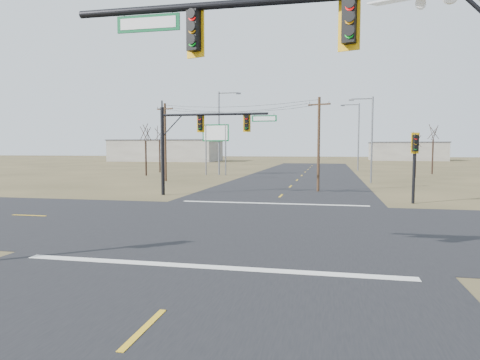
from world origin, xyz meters
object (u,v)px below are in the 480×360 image
(mast_arm_near, at_px, (369,61))
(bare_tree_d, at_px, (433,132))
(utility_pole_near, at_px, (319,142))
(bare_tree_c, at_px, (416,139))
(bare_tree_b, at_px, (159,133))
(streetlight_c, at_px, (221,128))
(highway_sign, at_px, (216,140))
(pedestal_signal_ne, at_px, (415,152))
(bare_tree_a, at_px, (145,132))
(streetlight_b, at_px, (357,133))
(streetlight_a, at_px, (370,135))
(utility_pole_far, at_px, (165,141))
(mast_arm_far, at_px, (201,131))

(mast_arm_near, xyz_separation_m, bare_tree_d, (12.85, 51.66, 0.06))
(utility_pole_near, bearing_deg, bare_tree_c, 60.50)
(bare_tree_b, bearing_deg, mast_arm_near, -62.06)
(streetlight_c, bearing_deg, highway_sign, 178.90)
(pedestal_signal_ne, distance_m, bare_tree_c, 26.60)
(mast_arm_near, distance_m, utility_pole_near, 24.65)
(streetlight_c, xyz_separation_m, bare_tree_a, (-9.23, -3.08, -0.50))
(streetlight_b, bearing_deg, bare_tree_d, -59.42)
(streetlight_b, distance_m, bare_tree_c, 15.57)
(bare_tree_c, bearing_deg, mast_arm_near, -101.86)
(pedestal_signal_ne, xyz_separation_m, streetlight_a, (-1.37, 16.26, 1.58))
(pedestal_signal_ne, height_order, highway_sign, highway_sign)
(streetlight_c, height_order, bare_tree_d, streetlight_c)
(pedestal_signal_ne, distance_m, streetlight_b, 40.50)
(highway_sign, bearing_deg, mast_arm_near, -69.89)
(highway_sign, bearing_deg, bare_tree_b, 156.51)
(streetlight_a, bearing_deg, utility_pole_far, -164.58)
(pedestal_signal_ne, xyz_separation_m, bare_tree_a, (-28.71, 22.64, 2.32))
(mast_arm_far, distance_m, utility_pole_far, 15.23)
(bare_tree_a, height_order, bare_tree_b, bare_tree_b)
(mast_arm_far, height_order, bare_tree_a, bare_tree_a)
(mast_arm_near, relative_size, streetlight_b, 1.09)
(pedestal_signal_ne, height_order, bare_tree_a, bare_tree_a)
(utility_pole_near, height_order, highway_sign, utility_pole_near)
(mast_arm_far, distance_m, streetlight_a, 19.88)
(bare_tree_d, bearing_deg, pedestal_signal_ne, -104.08)
(pedestal_signal_ne, xyz_separation_m, utility_pole_far, (-22.72, 14.44, 1.05))
(utility_pole_near, relative_size, utility_pole_far, 0.92)
(bare_tree_a, bearing_deg, streetlight_c, 18.47)
(mast_arm_far, relative_size, highway_sign, 1.32)
(streetlight_b, relative_size, bare_tree_c, 1.79)
(mast_arm_near, distance_m, streetlight_a, 34.42)
(utility_pole_far, distance_m, streetlight_b, 33.74)
(bare_tree_a, height_order, bare_tree_d, bare_tree_d)
(pedestal_signal_ne, bearing_deg, streetlight_c, 103.61)
(highway_sign, bearing_deg, utility_pole_near, -53.56)
(streetlight_c, relative_size, bare_tree_d, 1.52)
(highway_sign, relative_size, bare_tree_a, 0.94)
(mast_arm_near, height_order, bare_tree_a, mast_arm_near)
(mast_arm_near, height_order, pedestal_signal_ne, mast_arm_near)
(mast_arm_far, xyz_separation_m, pedestal_signal_ne, (14.69, -1.50, -1.49))
(pedestal_signal_ne, height_order, bare_tree_b, bare_tree_b)
(mast_arm_far, distance_m, bare_tree_d, 39.61)
(streetlight_a, bearing_deg, streetlight_b, 100.20)
(utility_pole_far, distance_m, bare_tree_c, 29.95)
(utility_pole_far, bearing_deg, streetlight_a, 4.88)
(mast_arm_far, xyz_separation_m, streetlight_b, (13.46, 38.90, 1.08))
(bare_tree_c, bearing_deg, bare_tree_b, 174.09)
(utility_pole_far, relative_size, bare_tree_c, 1.42)
(mast_arm_near, xyz_separation_m, utility_pole_near, (-1.83, 24.53, -1.65))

